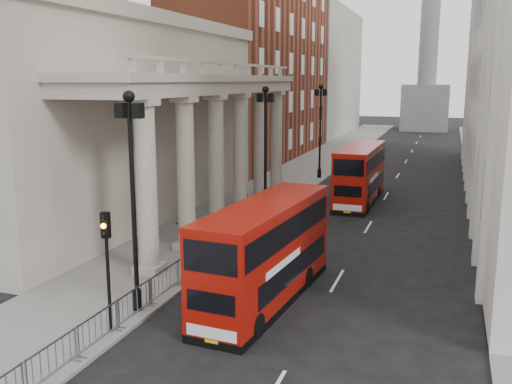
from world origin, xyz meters
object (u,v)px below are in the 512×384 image
(bus_far, at_px, (360,173))
(pedestrian_c, at_px, (244,195))
(monument_column, at_px, (429,38))
(bus_near, at_px, (266,250))
(pedestrian_a, at_px, (153,240))
(traffic_light, at_px, (107,250))
(lamp_post_north, at_px, (320,124))
(pedestrian_b, at_px, (184,224))
(lamp_post_mid, at_px, (265,143))
(lamp_post_south, at_px, (133,187))

(bus_far, bearing_deg, pedestrian_c, -144.80)
(monument_column, bearing_deg, bus_near, -91.55)
(pedestrian_a, bearing_deg, traffic_light, -58.77)
(bus_near, height_order, pedestrian_c, bus_near)
(lamp_post_north, bearing_deg, traffic_light, -89.83)
(monument_column, xyz_separation_m, traffic_light, (-6.50, -90.02, -12.88))
(lamp_post_north, relative_size, pedestrian_b, 4.64)
(lamp_post_mid, xyz_separation_m, bus_far, (4.98, 7.05, -2.76))
(monument_column, bearing_deg, pedestrian_b, -96.64)
(lamp_post_mid, distance_m, traffic_light, 18.11)
(lamp_post_north, xyz_separation_m, traffic_light, (0.10, -34.02, -1.80))
(lamp_post_north, bearing_deg, pedestrian_a, -96.25)
(lamp_post_north, bearing_deg, lamp_post_mid, -90.00)
(bus_near, xyz_separation_m, pedestrian_c, (-6.53, 15.38, -1.13))
(bus_near, bearing_deg, pedestrian_b, 140.91)
(lamp_post_mid, relative_size, pedestrian_c, 4.80)
(bus_near, bearing_deg, lamp_post_north, 103.29)
(monument_column, height_order, pedestrian_a, monument_column)
(lamp_post_south, height_order, traffic_light, lamp_post_south)
(lamp_post_mid, distance_m, pedestrian_b, 8.11)
(bus_far, bearing_deg, pedestrian_a, -114.20)
(lamp_post_south, bearing_deg, pedestrian_a, 113.69)
(lamp_post_mid, distance_m, bus_far, 9.06)
(bus_near, distance_m, pedestrian_a, 8.07)
(traffic_light, xyz_separation_m, pedestrian_b, (-2.66, 11.38, -2.09))
(bus_near, bearing_deg, bus_far, 93.01)
(bus_far, bearing_deg, bus_near, -91.08)
(pedestrian_a, bearing_deg, pedestrian_c, 99.40)
(monument_column, height_order, bus_far, monument_column)
(pedestrian_b, bearing_deg, bus_far, -145.73)
(pedestrian_a, bearing_deg, bus_near, -15.06)
(lamp_post_mid, bearing_deg, pedestrian_b, -111.06)
(monument_column, distance_m, pedestrian_c, 72.02)
(lamp_post_south, distance_m, bus_far, 23.74)
(monument_column, bearing_deg, lamp_post_north, -96.72)
(lamp_post_north, height_order, pedestrian_c, lamp_post_north)
(bus_near, xyz_separation_m, pedestrian_b, (-6.85, 6.62, -1.10))
(traffic_light, bearing_deg, bus_near, 48.59)
(lamp_post_south, relative_size, pedestrian_b, 4.64)
(lamp_post_mid, xyz_separation_m, lamp_post_north, (0.00, 16.00, 0.00))
(monument_column, distance_m, pedestrian_a, 83.52)
(lamp_post_south, bearing_deg, pedestrian_b, 105.28)
(bus_far, bearing_deg, pedestrian_b, -117.98)
(traffic_light, bearing_deg, lamp_post_north, 90.17)
(pedestrian_a, bearing_deg, pedestrian_b, 97.40)
(monument_column, height_order, bus_near, monument_column)
(traffic_light, relative_size, pedestrian_c, 2.48)
(bus_near, xyz_separation_m, bus_far, (0.68, 20.31, 0.04))
(pedestrian_a, bearing_deg, lamp_post_mid, 85.90)
(lamp_post_south, xyz_separation_m, pedestrian_a, (-2.80, 6.39, -3.99))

